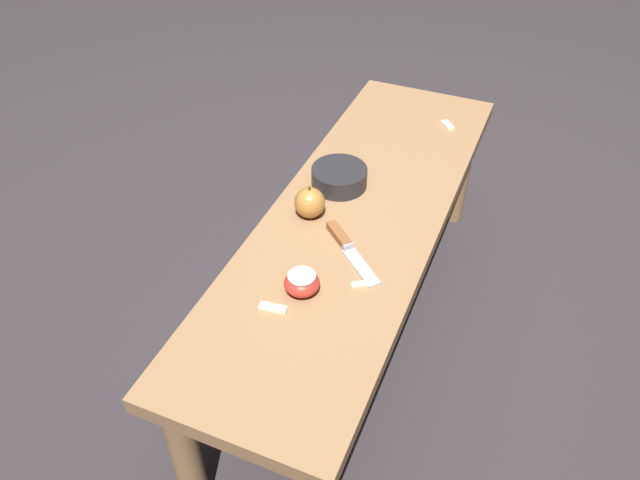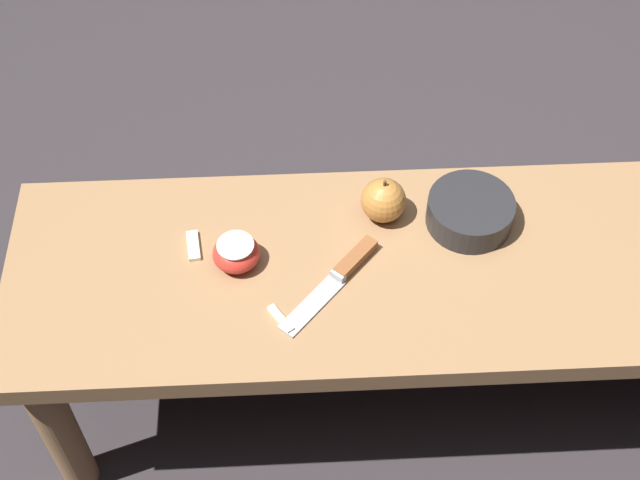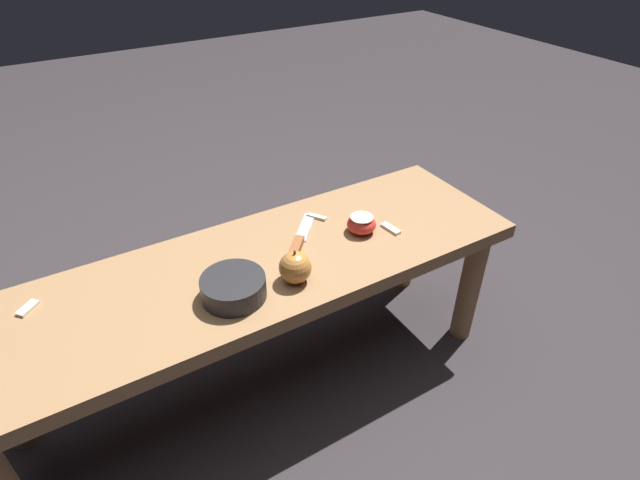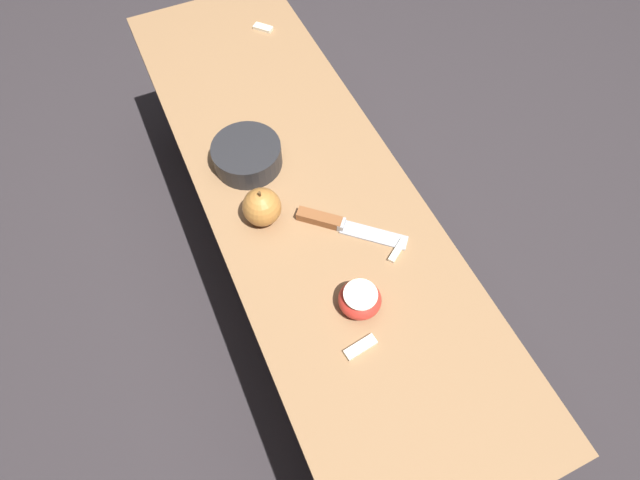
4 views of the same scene
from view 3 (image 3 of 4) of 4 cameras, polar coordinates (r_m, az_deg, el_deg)
The scene contains 9 objects.
ground_plane at distance 1.56m, azimuth -6.19°, elevation -15.58°, with size 8.00×8.00×0.00m, color #2D282B.
wooden_bench at distance 1.30m, azimuth -7.22°, elevation -5.13°, with size 1.40×0.42×0.44m.
knife at distance 1.31m, azimuth -2.47°, elevation -0.21°, with size 0.17×0.19×0.02m.
apple_whole at distance 1.17m, azimuth -2.85°, elevation -3.14°, with size 0.08×0.08×0.09m.
apple_cut at distance 1.35m, azimuth 4.76°, elevation 1.84°, with size 0.08×0.08×0.05m.
apple_slice_near_knife at distance 1.29m, azimuth -30.43°, elevation -6.74°, with size 0.05×0.05×0.01m.
apple_slice_center at distance 1.38m, azimuth 8.08°, elevation 1.31°, with size 0.03×0.06×0.01m.
apple_slice_near_bowl at distance 1.41m, azimuth -0.38°, elevation 2.67°, with size 0.04×0.06×0.01m.
bowl at distance 1.15m, azimuth -9.86°, elevation -5.37°, with size 0.15×0.15×0.05m.
Camera 3 is at (0.36, 0.92, 1.21)m, focal length 28.00 mm.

